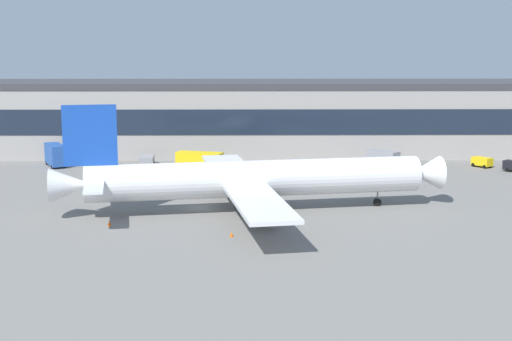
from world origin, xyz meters
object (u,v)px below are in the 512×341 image
at_px(stair_truck, 383,159).
at_px(catering_truck, 55,154).
at_px(traffic_cone_1, 109,223).
at_px(pushback_tractor, 147,160).
at_px(traffic_cone_0, 232,234).
at_px(fuel_truck, 199,160).
at_px(baggage_tug, 482,161).
at_px(airliner, 250,179).

relative_size(stair_truck, catering_truck, 0.78).
relative_size(catering_truck, traffic_cone_1, 11.50).
relative_size(pushback_tractor, traffic_cone_0, 7.76).
distance_m(fuel_truck, traffic_cone_0, 46.56).
bearing_deg(fuel_truck, stair_truck, 0.13).
distance_m(pushback_tractor, baggage_tug, 63.15).
bearing_deg(traffic_cone_0, traffic_cone_1, 161.12).
bearing_deg(traffic_cone_0, stair_truck, 59.84).
bearing_deg(baggage_tug, stair_truck, -172.05).
xyz_separation_m(stair_truck, catering_truck, (-60.96, 4.58, 0.31)).
height_order(airliner, traffic_cone_0, airliner).
xyz_separation_m(baggage_tug, traffic_cone_0, (-45.89, -48.75, -0.77)).
relative_size(pushback_tractor, catering_truck, 0.65).
bearing_deg(fuel_truck, pushback_tractor, 151.68).
relative_size(stair_truck, baggage_tug, 1.46).
height_order(stair_truck, traffic_cone_0, stair_truck).
xyz_separation_m(catering_truck, baggage_tug, (80.07, -1.91, -1.21)).
bearing_deg(baggage_tug, traffic_cone_0, -133.27).
bearing_deg(airliner, traffic_cone_0, -99.51).
height_order(airliner, fuel_truck, airliner).
bearing_deg(pushback_tractor, catering_truck, -177.10).
height_order(catering_truck, baggage_tug, catering_truck).
bearing_deg(stair_truck, baggage_tug, 7.95).
distance_m(baggage_tug, traffic_cone_1, 75.36).
distance_m(airliner, stair_truck, 40.91).
relative_size(fuel_truck, catering_truck, 1.16).
distance_m(airliner, traffic_cone_0, 14.28).
bearing_deg(pushback_tractor, stair_truck, -7.05).
bearing_deg(pushback_tractor, traffic_cone_1, -88.18).
bearing_deg(stair_truck, pushback_tractor, 172.95).
height_order(fuel_truck, traffic_cone_1, fuel_truck).
height_order(stair_truck, catering_truck, catering_truck).
bearing_deg(airliner, pushback_tractor, 117.06).
xyz_separation_m(fuel_truck, traffic_cone_0, (6.97, -46.01, -1.57)).
height_order(catering_truck, traffic_cone_1, catering_truck).
xyz_separation_m(fuel_truck, stair_truck, (33.74, 0.08, 0.10)).
distance_m(stair_truck, traffic_cone_0, 53.32).
xyz_separation_m(baggage_tug, traffic_cone_1, (-61.62, -43.37, -0.75)).
bearing_deg(fuel_truck, catering_truck, 170.30).
relative_size(pushback_tractor, traffic_cone_1, 7.45).
bearing_deg(stair_truck, traffic_cone_0, -120.16).
bearing_deg(traffic_cone_0, pushback_tractor, 108.46).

